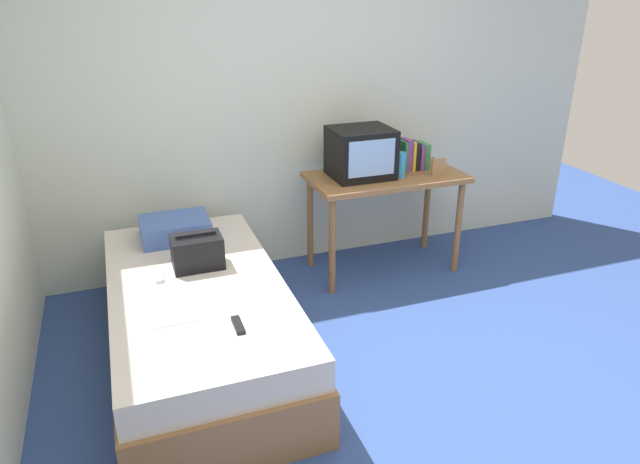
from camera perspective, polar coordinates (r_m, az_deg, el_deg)
ground_plane at (r=3.28m, az=9.09°, el=-16.52°), size 8.00×8.00×0.00m
wall_back at (r=4.43m, az=-2.51°, el=13.15°), size 5.20×0.10×2.60m
bed at (r=3.52m, az=-11.89°, el=-8.63°), size 1.00×2.00×0.51m
desk at (r=4.37m, az=6.51°, el=4.42°), size 1.16×0.60×0.78m
tv at (r=4.23m, az=4.08°, el=7.88°), size 0.44×0.39×0.36m
water_bottle at (r=4.27m, az=8.00°, el=6.65°), size 0.08×0.08×0.19m
book_row at (r=4.47m, az=9.25°, el=7.55°), size 0.21×0.16×0.24m
picture_frame at (r=4.36m, az=11.71°, el=6.34°), size 0.11×0.02×0.13m
pillow at (r=3.98m, az=-14.22°, el=0.35°), size 0.45×0.35×0.14m
handbag at (r=3.53m, az=-12.12°, el=-1.94°), size 0.30×0.20×0.22m
magazine at (r=3.14m, az=-14.54°, el=-7.62°), size 0.21×0.29×0.01m
remote_dark at (r=2.94m, az=-8.16°, el=-9.15°), size 0.04×0.16×0.02m
remote_silver at (r=3.49m, az=-15.75°, el=-4.28°), size 0.04×0.14×0.02m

